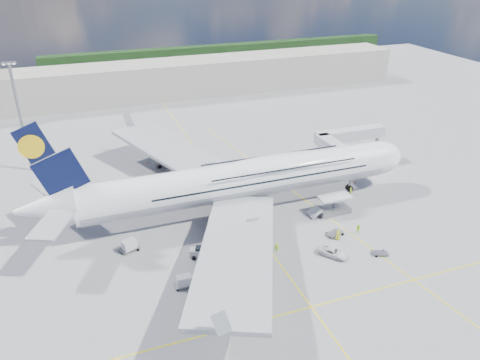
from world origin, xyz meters
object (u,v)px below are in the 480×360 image
object	(u,v)px
crew_wing	(216,253)
cone_wing_right_outer	(252,296)
cone_wing_left_inner	(195,194)
dolly_row_b	(184,281)
dolly_row_a	(223,288)
service_van	(333,252)
baggage_tug	(199,252)
crew_loader	(358,229)
jet_bridge	(344,141)
dolly_back	(129,245)
cargo_loader	(333,207)
airliner	(242,180)
light_mast	(20,117)
crew_nose	(351,191)
dolly_row_c	(255,258)
cone_wing_right_inner	(221,283)
crew_van	(338,235)
dolly_nose_far	(380,253)
catering_truck_outer	(167,160)
cone_wing_left_outer	(147,163)
crew_tug	(277,248)
cone_nose	(355,182)
cone_tail	(44,226)
dolly_nose_near	(335,233)
catering_truck_inner	(202,172)

from	to	relation	value
crew_wing	cone_wing_right_outer	bearing A→B (deg)	-150.46
cone_wing_left_inner	dolly_row_b	bearing A→B (deg)	-108.40
dolly_row_a	service_van	xyz separation A→B (m)	(20.49, 1.99, 0.41)
baggage_tug	crew_loader	size ratio (longest dim) A/B	1.77
jet_bridge	dolly_back	xyz separation A→B (m)	(-52.72, -17.32, -5.74)
jet_bridge	cargo_loader	size ratio (longest dim) A/B	2.20
airliner	light_mast	bearing A→B (deg)	139.00
jet_bridge	crew_nose	world-z (taller)	jet_bridge
jet_bridge	service_van	xyz separation A→B (m)	(-20.32, -30.85, -6.15)
dolly_row_c	cone_wing_right_inner	world-z (taller)	dolly_row_c
service_van	cone_wing_left_inner	bearing A→B (deg)	81.78
jet_bridge	dolly_back	size ratio (longest dim) A/B	5.12
dolly_row_c	crew_loader	distance (m)	21.27
cone_wing_left_inner	cone_wing_right_outer	size ratio (longest dim) A/B	0.99
crew_van	service_van	bearing A→B (deg)	90.30
dolly_nose_far	jet_bridge	bearing A→B (deg)	95.17
dolly_nose_far	light_mast	bearing A→B (deg)	160.83
dolly_row_b	catering_truck_outer	xyz separation A→B (m)	(6.98, 45.25, 0.56)
service_van	jet_bridge	bearing A→B (deg)	19.00
cargo_loader	cone_wing_left_outer	distance (m)	47.47
service_van	crew_wing	distance (m)	19.95
baggage_tug	crew_tug	distance (m)	13.28
airliner	cone_nose	world-z (taller)	airliner
dolly_back	dolly_row_b	bearing A→B (deg)	-85.41
airliner	dolly_row_c	distance (m)	18.78
light_mast	crew_tug	distance (m)	66.27
cargo_loader	cone_tail	distance (m)	55.64
dolly_nose_far	crew_tug	distance (m)	17.73
cargo_loader	crew_van	world-z (taller)	cargo_loader
baggage_tug	cargo_loader	bearing A→B (deg)	32.27
dolly_nose_near	cone_wing_left_inner	bearing A→B (deg)	111.12
cargo_loader	crew_van	size ratio (longest dim) A/B	4.34
catering_truck_outer	service_van	size ratio (longest dim) A/B	1.18
crew_van	cone_wing_left_outer	xyz separation A→B (m)	(-26.57, 45.02, -0.72)
dolly_row_a	cone_wing_left_inner	size ratio (longest dim) A/B	4.22
cargo_loader	cone_wing_right_inner	size ratio (longest dim) A/B	14.76
jet_bridge	cone_wing_left_outer	bearing A→B (deg)	157.20
cone_wing_left_inner	cone_wing_right_outer	distance (m)	34.24
airliner	dolly_nose_far	world-z (taller)	airliner
dolly_row_a	cone_wing_right_outer	distance (m)	4.78
dolly_row_c	service_van	world-z (taller)	dolly_row_c
dolly_nose_far	cone_wing_right_outer	distance (m)	24.77
light_mast	baggage_tug	world-z (taller)	light_mast
baggage_tug	dolly_row_a	bearing A→B (deg)	-61.72
cone_wing_left_inner	crew_wing	bearing A→B (deg)	-96.16
dolly_row_c	cone_wing_left_outer	size ratio (longest dim) A/B	5.90
airliner	crew_loader	bearing A→B (deg)	-42.04
catering_truck_inner	crew_loader	distance (m)	37.82
light_mast	cone_tail	world-z (taller)	light_mast
dolly_nose_near	dolly_back	bearing A→B (deg)	148.32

